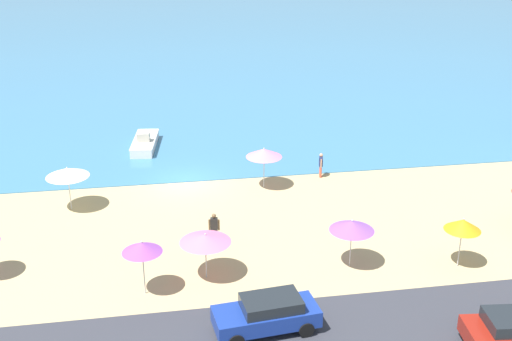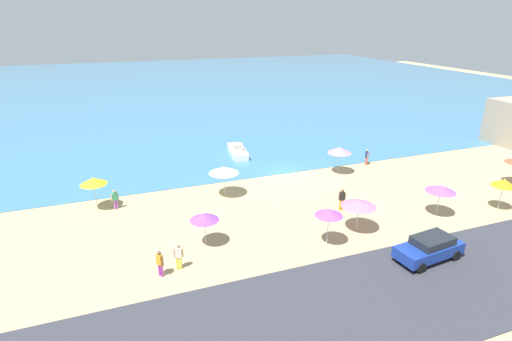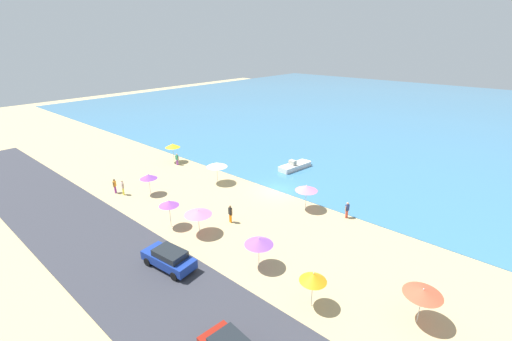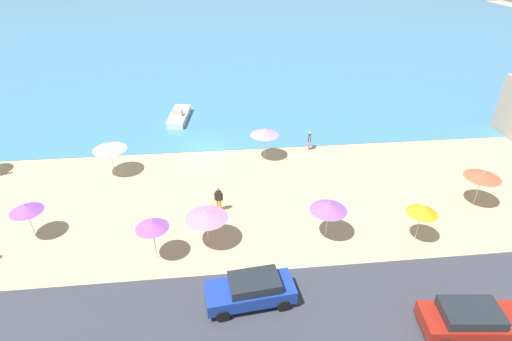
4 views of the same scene
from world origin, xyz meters
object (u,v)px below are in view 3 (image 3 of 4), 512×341
Objects in this scene: beach_umbrella_6 at (307,188)px; beach_umbrella_2 at (217,165)px; beach_umbrella_4 at (148,176)px; beach_umbrella_5 at (169,203)px; beach_umbrella_3 at (423,292)px; bather_1 at (230,213)px; beach_umbrella_7 at (313,277)px; bather_0 at (177,159)px; bather_3 at (347,209)px; beach_umbrella_8 at (259,241)px; parked_car_0 at (169,258)px; skiff_nearshore at (295,166)px; beach_umbrella_0 at (173,146)px; beach_umbrella_1 at (198,213)px; bather_2 at (123,187)px; bather_4 at (115,185)px.

beach_umbrella_2 is at bearing -173.95° from beach_umbrella_6.
beach_umbrella_4 is 7.79m from beach_umbrella_5.
bather_1 is at bearing 176.54° from beach_umbrella_3.
beach_umbrella_7 reaches higher than bather_1.
beach_umbrella_6 reaches higher than beach_umbrella_2.
bather_0 is 0.99× the size of bather_3.
beach_umbrella_6 reaches higher than beach_umbrella_8.
beach_umbrella_6 is 1.52× the size of bather_1.
bather_1 is 7.76m from parked_car_0.
beach_umbrella_5 is 0.51× the size of skiff_nearshore.
beach_umbrella_0 is 21.14m from beach_umbrella_6.
skiff_nearshore is at bearing 89.69° from beach_umbrella_5.
beach_umbrella_6 reaches higher than parked_car_0.
beach_umbrella_2 is at bearing -5.85° from beach_umbrella_0.
beach_umbrella_1 is 1.38× the size of bather_1.
beach_umbrella_0 is at bearing 114.48° from bather_2.
beach_umbrella_7 is at bearing -26.79° from beach_umbrella_2.
bather_4 reaches higher than bather_3.
beach_umbrella_0 is 25.08m from bather_3.
beach_umbrella_2 is at bearing 147.81° from beach_umbrella_8.
beach_umbrella_1 is at bearing -81.53° from skiff_nearshore.
beach_umbrella_8 is 1.46× the size of bather_2.
beach_umbrella_0 is 19.25m from beach_umbrella_1.
beach_umbrella_3 is 1.55× the size of bather_0.
beach_umbrella_5 is 12.94m from beach_umbrella_6.
beach_umbrella_0 is 10.86m from bather_4.
beach_umbrella_1 is 17.91m from bather_0.
beach_umbrella_4 is 16.69m from beach_umbrella_6.
beach_umbrella_8 is (2.42, -9.88, -0.14)m from beach_umbrella_6.
beach_umbrella_0 reaches higher than beach_umbrella_7.
parked_car_0 is (4.85, -3.62, -1.48)m from beach_umbrella_5.
beach_umbrella_6 is at bearing 149.36° from beach_umbrella_3.
beach_umbrella_7 is 0.58× the size of parked_car_0.
beach_umbrella_0 reaches higher than parked_car_0.
beach_umbrella_7 is (18.90, -9.54, -0.07)m from beach_umbrella_2.
bather_0 is at bearing -17.60° from beach_umbrella_0.
skiff_nearshore is (9.48, 18.52, -0.53)m from bather_2.
skiff_nearshore is (-7.16, 8.43, -1.87)m from beach_umbrella_6.
bather_3 is (20.50, 11.19, -0.04)m from bather_2.
beach_umbrella_7 is 5.18m from beach_umbrella_8.
beach_umbrella_2 is at bearing 113.37° from beach_umbrella_5.
bather_3 is at bearing 28.62° from bather_2.
beach_umbrella_7 is 0.49× the size of skiff_nearshore.
beach_umbrella_1 is at bearing -127.36° from bather_3.
skiff_nearshore is at bearing 130.35° from beach_umbrella_6.
bather_4 is at bearing -119.30° from skiff_nearshore.
beach_umbrella_6 is at bearing 31.24° from bather_2.
beach_umbrella_2 is 1.09× the size of beach_umbrella_4.
bather_3 is (18.46, 9.19, -1.16)m from beach_umbrella_4.
beach_umbrella_4 is 17.11m from beach_umbrella_8.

